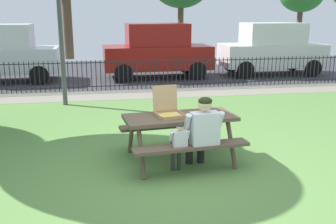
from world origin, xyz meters
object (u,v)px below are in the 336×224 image
at_px(picnic_table_foreground, 180,126).
at_px(parked_car_left, 157,50).
at_px(adult_at_table, 202,130).
at_px(parked_car_far_left, 0,53).
at_px(pizza_slice_on_table, 200,111).
at_px(lamp_post_walkway, 59,4).
at_px(child_at_table, 179,143).
at_px(pizza_box_open, 168,110).
at_px(parked_car_center, 272,48).

distance_m(picnic_table_foreground, parked_car_left, 8.46).
xyz_separation_m(adult_at_table, parked_car_far_left, (-4.90, 8.88, 0.35)).
distance_m(pizza_slice_on_table, adult_at_table, 0.69).
xyz_separation_m(lamp_post_walkway, parked_car_far_left, (-2.44, 3.95, -1.58)).
bearing_deg(pizza_slice_on_table, picnic_table_foreground, -153.79).
height_order(pizza_slice_on_table, child_at_table, child_at_table).
bearing_deg(parked_car_far_left, pizza_box_open, -61.93).
bearing_deg(parked_car_left, adult_at_table, -93.74).
bearing_deg(adult_at_table, parked_car_center, 60.29).
bearing_deg(lamp_post_walkway, picnic_table_foreground, -63.64).
xyz_separation_m(child_at_table, parked_car_center, (5.45, 8.96, 0.51)).
distance_m(pizza_box_open, parked_car_center, 10.02).
height_order(picnic_table_foreground, lamp_post_walkway, lamp_post_walkway).
bearing_deg(parked_car_center, parked_car_left, 180.00).
bearing_deg(child_at_table, adult_at_table, 10.44).
bearing_deg(pizza_box_open, adult_at_table, -49.53).
bearing_deg(parked_car_left, pizza_box_open, -96.96).
height_order(pizza_slice_on_table, parked_car_far_left, parked_car_far_left).
bearing_deg(lamp_post_walkway, pizza_slice_on_table, -58.74).
bearing_deg(adult_at_table, pizza_box_open, 130.47).
bearing_deg(parked_car_left, parked_car_far_left, -180.00).
bearing_deg(adult_at_table, pizza_slice_on_table, 79.25).
xyz_separation_m(parked_car_left, parked_car_center, (4.49, -0.00, 0.00)).
bearing_deg(parked_car_center, pizza_box_open, -123.36).
distance_m(pizza_box_open, pizza_slice_on_table, 0.59).
distance_m(parked_car_far_left, parked_car_left, 5.48).
relative_size(pizza_box_open, parked_car_far_left, 0.13).
relative_size(child_at_table, parked_car_far_left, 0.21).
distance_m(parked_car_far_left, parked_car_center, 9.97).
distance_m(lamp_post_walkway, parked_car_left, 5.23).
distance_m(parked_car_left, parked_car_center, 4.49).
bearing_deg(parked_car_left, lamp_post_walkway, -127.59).
distance_m(pizza_slice_on_table, parked_car_left, 8.24).
bearing_deg(parked_car_center, parked_car_far_left, 180.00).
height_order(pizza_box_open, parked_car_far_left, parked_car_far_left).
bearing_deg(adult_at_table, parked_car_left, 86.26).
bearing_deg(parked_car_left, picnic_table_foreground, -95.68).
height_order(picnic_table_foreground, child_at_table, child_at_table).
xyz_separation_m(parked_car_far_left, parked_car_left, (5.48, 0.00, 0.00)).
distance_m(pizza_slice_on_table, lamp_post_walkway, 5.31).
bearing_deg(parked_car_center, adult_at_table, -119.71).
relative_size(child_at_table, lamp_post_walkway, 0.19).
relative_size(adult_at_table, parked_car_center, 0.30).
relative_size(pizza_box_open, lamp_post_walkway, 0.12).
distance_m(picnic_table_foreground, adult_at_table, 0.54).
distance_m(picnic_table_foreground, parked_car_far_left, 9.62).
distance_m(lamp_post_walkway, parked_car_far_left, 4.91).
bearing_deg(adult_at_table, parked_car_far_left, 118.89).
bearing_deg(child_at_table, parked_car_far_left, 116.78).
xyz_separation_m(adult_at_table, parked_car_left, (0.58, 8.88, 0.35)).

